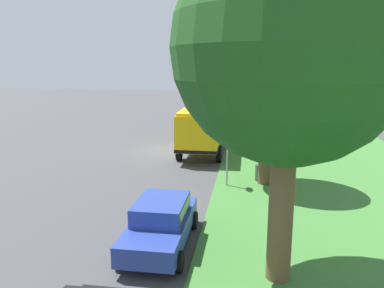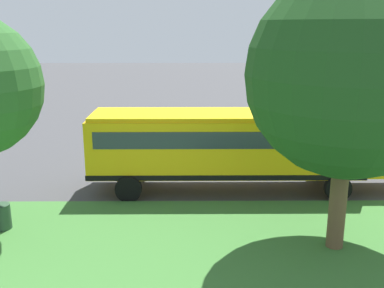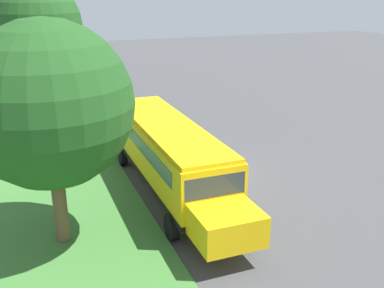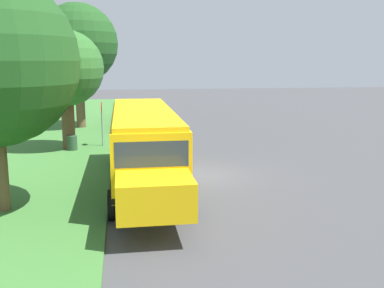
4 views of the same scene
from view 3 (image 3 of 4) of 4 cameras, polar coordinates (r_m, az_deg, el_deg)
name	(u,v)px [view 3 (image 3 of 4)]	position (r m, az deg, el deg)	size (l,w,h in m)	color
ground_plane	(209,172)	(22.61, 2.24, -3.63)	(120.00, 120.00, 0.00)	#424244
school_bus	(169,152)	(19.87, -2.90, -0.99)	(2.85, 12.42, 3.16)	yellow
car_blue_nearest	(101,99)	(34.31, -11.43, 5.56)	(2.02, 4.40, 1.56)	#283D93
car_black_middle	(88,84)	(40.24, -13.04, 7.45)	(2.02, 4.40, 1.56)	black
oak_tree_beside_bus	(47,106)	(15.59, -17.89, 4.59)	(5.65, 5.65, 7.98)	brown
oak_tree_roadside_mid	(54,66)	(26.16, -17.15, 9.40)	(4.28, 4.28, 6.85)	brown
oak_tree_far_end	(40,24)	(34.53, -18.75, 14.28)	(5.94, 5.94, 9.33)	brown
stop_sign	(90,112)	(27.65, -12.77, 4.01)	(0.08, 0.68, 2.74)	gray
trash_bin	(66,141)	(26.84, -15.72, 0.42)	(0.56, 0.56, 0.90)	#2D4C33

